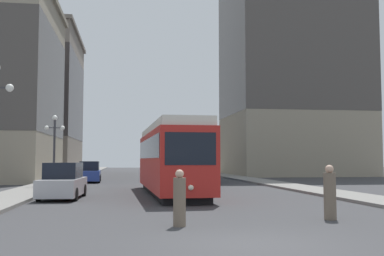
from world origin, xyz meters
The scene contains 12 objects.
ground_plane centered at (0.00, 0.00, 0.00)m, with size 200.00×200.00×0.00m, color #38383A.
sidewalk_left centered at (-8.68, 40.00, 0.07)m, with size 2.62×120.00×0.15m, color gray.
sidewalk_right centered at (8.68, 40.00, 0.07)m, with size 2.62×120.00×0.15m, color gray.
streetcar centered at (-0.42, 15.30, 2.10)m, with size 3.05×13.67×3.89m.
transit_bus centered at (3.30, 31.70, 1.95)m, with size 2.74×12.54×3.45m.
parked_car_left_near centered at (-6.07, 13.32, 0.84)m, with size 2.05×4.72×1.82m.
parked_car_left_mid centered at (-6.07, 29.89, 0.84)m, with size 2.02×4.91×1.82m.
pedestrian_crossing_near centered at (-1.32, 3.05, 0.78)m, with size 0.38×0.38×1.68m.
pedestrian_crossing_far centered at (3.78, 3.82, 0.84)m, with size 0.40×0.40×1.80m.
lamp_post_left_far centered at (-7.97, 22.57, 3.45)m, with size 1.41×0.36×4.97m.
building_left_corner centered at (-17.66, 54.94, 10.18)m, with size 15.94×19.02×19.81m.
building_right_corner centered at (17.99, 44.48, 15.82)m, with size 16.60×14.99×30.67m.
Camera 1 is at (-2.89, -10.37, 1.98)m, focal length 42.17 mm.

